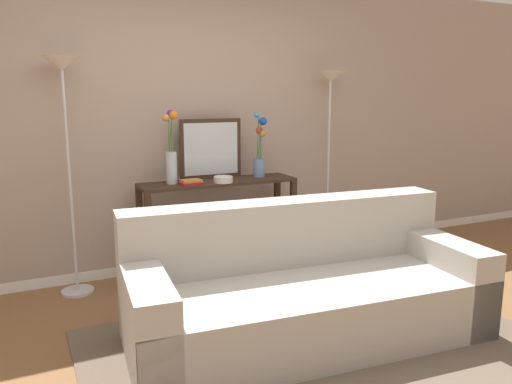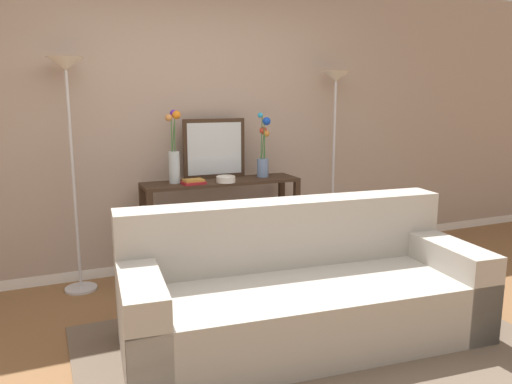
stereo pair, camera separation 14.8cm
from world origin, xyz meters
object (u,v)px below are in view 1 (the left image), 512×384
(book_stack, at_px, (191,182))
(fruit_bowl, at_px, (223,179))
(couch, at_px, (304,292))
(floor_lamp_right, at_px, (330,112))
(vase_tall_flowers, at_px, (171,153))
(console_table, at_px, (219,210))
(book_row_under_console, at_px, (176,273))
(vase_short_flowers, at_px, (260,153))
(floor_lamp_left, at_px, (65,111))
(wall_mirror, at_px, (211,149))

(book_stack, bearing_deg, fruit_bowl, -4.72)
(couch, bearing_deg, fruit_bowl, 92.97)
(couch, xyz_separation_m, book_stack, (-0.35, 1.28, 0.57))
(floor_lamp_right, xyz_separation_m, fruit_bowl, (-1.20, -0.18, -0.55))
(vase_tall_flowers, bearing_deg, book_stack, -42.58)
(book_stack, bearing_deg, floor_lamp_right, 6.05)
(vase_tall_flowers, height_order, fruit_bowl, vase_tall_flowers)
(console_table, height_order, book_row_under_console, console_table)
(floor_lamp_right, bearing_deg, couch, -128.14)
(vase_short_flowers, distance_m, book_row_under_console, 1.32)
(floor_lamp_left, distance_m, vase_tall_flowers, 0.90)
(floor_lamp_left, bearing_deg, vase_short_flowers, -1.15)
(couch, distance_m, floor_lamp_left, 2.27)
(floor_lamp_right, bearing_deg, book_stack, -173.95)
(couch, height_order, fruit_bowl, fruit_bowl)
(console_table, xyz_separation_m, floor_lamp_left, (-1.23, 0.07, 0.89))
(floor_lamp_left, distance_m, wall_mirror, 1.28)
(wall_mirror, bearing_deg, book_row_under_console, -159.62)
(book_row_under_console, bearing_deg, floor_lamp_left, 175.29)
(floor_lamp_left, bearing_deg, vase_tall_flowers, -2.62)
(console_table, xyz_separation_m, vase_short_flowers, (0.42, 0.03, 0.49))
(console_table, bearing_deg, couch, -87.25)
(floor_lamp_right, bearing_deg, fruit_bowl, -171.44)
(vase_short_flowers, height_order, book_stack, vase_short_flowers)
(couch, relative_size, vase_tall_flowers, 3.88)
(floor_lamp_right, relative_size, vase_tall_flowers, 2.93)
(vase_short_flowers, bearing_deg, book_row_under_console, -177.67)
(book_row_under_console, bearing_deg, console_table, 0.00)
(floor_lamp_right, xyz_separation_m, vase_tall_flowers, (-1.61, -0.04, -0.32))
(couch, bearing_deg, book_row_under_console, 109.30)
(vase_short_flowers, relative_size, book_row_under_console, 1.86)
(console_table, height_order, floor_lamp_left, floor_lamp_left)
(console_table, relative_size, vase_tall_flowers, 2.24)
(floor_lamp_right, relative_size, vase_short_flowers, 3.11)
(console_table, xyz_separation_m, vase_tall_flowers, (-0.41, 0.03, 0.52))
(floor_lamp_right, relative_size, wall_mirror, 3.15)
(vase_short_flowers, bearing_deg, couch, -104.24)
(couch, distance_m, fruit_bowl, 1.39)
(book_row_under_console, bearing_deg, fruit_bowl, -15.21)
(fruit_bowl, bearing_deg, book_row_under_console, 164.79)
(book_stack, distance_m, book_row_under_console, 0.83)
(book_row_under_console, bearing_deg, book_stack, -33.96)
(floor_lamp_right, relative_size, fruit_bowl, 11.01)
(floor_lamp_left, xyz_separation_m, book_stack, (0.95, -0.16, -0.61))
(book_stack, bearing_deg, wall_mirror, 41.39)
(console_table, bearing_deg, book_row_under_console, -180.00)
(floor_lamp_right, bearing_deg, vase_tall_flowers, -178.67)
(vase_tall_flowers, relative_size, book_row_under_console, 1.98)
(console_table, xyz_separation_m, fruit_bowl, (0.00, -0.11, 0.29))
(couch, height_order, book_row_under_console, couch)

